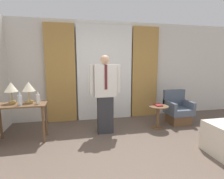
# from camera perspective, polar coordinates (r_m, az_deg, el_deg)

# --- Properties ---
(ground_plane) EXTENTS (16.00, 16.00, 0.00)m
(ground_plane) POSITION_cam_1_polar(r_m,az_deg,el_deg) (2.84, 7.95, -25.51)
(ground_plane) COLOR brown
(wall_back) EXTENTS (10.00, 0.06, 2.70)m
(wall_back) POSITION_cam_1_polar(r_m,az_deg,el_deg) (4.97, -2.59, 6.08)
(wall_back) COLOR silver
(wall_back) RESTS_ON ground_plane
(curtain_sheer_center) EXTENTS (1.51, 0.06, 2.58)m
(curtain_sheer_center) POSITION_cam_1_polar(r_m,az_deg,el_deg) (4.85, -2.33, 5.29)
(curtain_sheer_center) COLOR white
(curtain_sheer_center) RESTS_ON ground_plane
(curtain_drape_left) EXTENTS (0.76, 0.06, 2.58)m
(curtain_drape_left) POSITION_cam_1_polar(r_m,az_deg,el_deg) (4.79, -16.39, 4.89)
(curtain_drape_left) COLOR #B28442
(curtain_drape_left) RESTS_ON ground_plane
(curtain_drape_right) EXTENTS (0.76, 0.06, 2.58)m
(curtain_drape_right) POSITION_cam_1_polar(r_m,az_deg,el_deg) (5.19, 10.65, 5.39)
(curtain_drape_right) COLOR #B28442
(curtain_drape_right) RESTS_ON ground_plane
(desk) EXTENTS (1.03, 0.50, 0.77)m
(desk) POSITION_cam_1_polar(r_m,az_deg,el_deg) (3.99, -27.75, -6.20)
(desk) COLOR brown
(desk) RESTS_ON ground_plane
(table_lamp_left) EXTENTS (0.25, 0.25, 0.43)m
(table_lamp_left) POSITION_cam_1_polar(r_m,az_deg,el_deg) (4.05, -30.07, 0.42)
(table_lamp_left) COLOR tan
(table_lamp_left) RESTS_ON desk
(table_lamp_right) EXTENTS (0.25, 0.25, 0.43)m
(table_lamp_right) POSITION_cam_1_polar(r_m,az_deg,el_deg) (3.96, -25.56, 0.59)
(table_lamp_right) COLOR tan
(table_lamp_right) RESTS_ON desk
(bottle_near_edge) EXTENTS (0.08, 0.08, 0.25)m
(bottle_near_edge) POSITION_cam_1_polar(r_m,az_deg,el_deg) (3.84, -27.85, -3.02)
(bottle_near_edge) COLOR silver
(bottle_near_edge) RESTS_ON desk
(bottle_by_lamp) EXTENTS (0.08, 0.08, 0.24)m
(bottle_by_lamp) POSITION_cam_1_polar(r_m,az_deg,el_deg) (3.80, -22.99, -2.86)
(bottle_by_lamp) COLOR silver
(bottle_by_lamp) RESTS_ON desk
(person) EXTENTS (0.70, 0.23, 1.75)m
(person) POSITION_cam_1_polar(r_m,az_deg,el_deg) (3.87, -2.27, -0.79)
(person) COLOR #2D2D33
(person) RESTS_ON ground_plane
(armchair) EXTENTS (0.60, 0.58, 0.86)m
(armchair) POSITION_cam_1_polar(r_m,az_deg,el_deg) (4.97, 20.62, -6.57)
(armchair) COLOR brown
(armchair) RESTS_ON ground_plane
(side_table) EXTENTS (0.49, 0.49, 0.56)m
(side_table) POSITION_cam_1_polar(r_m,az_deg,el_deg) (4.41, 14.73, -7.42)
(side_table) COLOR brown
(side_table) RESTS_ON ground_plane
(book) EXTENTS (0.15, 0.23, 0.03)m
(book) POSITION_cam_1_polar(r_m,az_deg,el_deg) (4.38, 14.80, -4.90)
(book) COLOR maroon
(book) RESTS_ON side_table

